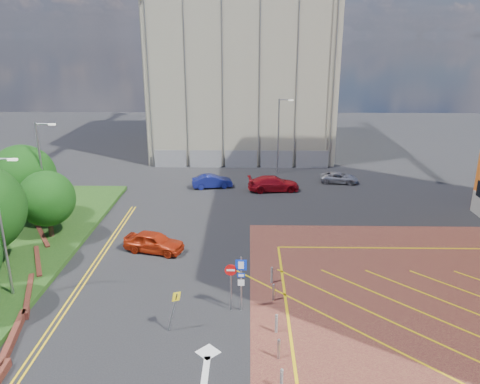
{
  "coord_description": "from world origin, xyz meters",
  "views": [
    {
      "loc": [
        0.87,
        -21.1,
        14.2
      ],
      "look_at": [
        0.37,
        4.8,
        5.52
      ],
      "focal_mm": 35.0,
      "sensor_mm": 36.0,
      "label": 1
    }
  ],
  "objects_px": {
    "lamp_back": "(279,133)",
    "sign_cluster": "(237,278)",
    "car_silver_back": "(339,178)",
    "car_blue_back": "(212,181)",
    "tree_c": "(47,199)",
    "tree_d": "(23,177)",
    "lamp_left_near": "(2,222)",
    "warning_sign": "(174,306)",
    "car_red_left": "(154,242)",
    "car_red_back": "(274,184)",
    "lamp_left_far": "(43,171)"
  },
  "relations": [
    {
      "from": "lamp_left_near",
      "to": "car_red_left",
      "type": "height_order",
      "value": "lamp_left_near"
    },
    {
      "from": "lamp_back",
      "to": "lamp_left_near",
      "type": "bearing_deg",
      "value": -122.4
    },
    {
      "from": "car_red_left",
      "to": "car_red_back",
      "type": "bearing_deg",
      "value": -17.8
    },
    {
      "from": "lamp_back",
      "to": "car_blue_back",
      "type": "relative_size",
      "value": 2.05
    },
    {
      "from": "lamp_left_far",
      "to": "warning_sign",
      "type": "distance_m",
      "value": 17.71
    },
    {
      "from": "lamp_left_near",
      "to": "warning_sign",
      "type": "xyz_separation_m",
      "value": [
        9.62,
        -2.97,
        -3.23
      ]
    },
    {
      "from": "tree_c",
      "to": "lamp_left_far",
      "type": "xyz_separation_m",
      "value": [
        -0.92,
        2.0,
        1.47
      ]
    },
    {
      "from": "tree_d",
      "to": "lamp_back",
      "type": "height_order",
      "value": "lamp_back"
    },
    {
      "from": "car_blue_back",
      "to": "car_red_back",
      "type": "height_order",
      "value": "car_red_back"
    },
    {
      "from": "tree_c",
      "to": "lamp_back",
      "type": "bearing_deg",
      "value": 45.68
    },
    {
      "from": "lamp_back",
      "to": "sign_cluster",
      "type": "bearing_deg",
      "value": -97.97
    },
    {
      "from": "lamp_back",
      "to": "car_red_left",
      "type": "bearing_deg",
      "value": -116.13
    },
    {
      "from": "lamp_back",
      "to": "car_red_left",
      "type": "height_order",
      "value": "lamp_back"
    },
    {
      "from": "lamp_left_far",
      "to": "car_red_back",
      "type": "height_order",
      "value": "lamp_left_far"
    },
    {
      "from": "car_silver_back",
      "to": "lamp_back",
      "type": "bearing_deg",
      "value": 68.48
    },
    {
      "from": "lamp_left_far",
      "to": "car_silver_back",
      "type": "relative_size",
      "value": 2.1
    },
    {
      "from": "sign_cluster",
      "to": "car_blue_back",
      "type": "relative_size",
      "value": 0.82
    },
    {
      "from": "tree_c",
      "to": "car_blue_back",
      "type": "xyz_separation_m",
      "value": [
        10.8,
        12.6,
        -2.55
      ]
    },
    {
      "from": "car_red_back",
      "to": "tree_c",
      "type": "bearing_deg",
      "value": 118.74
    },
    {
      "from": "lamp_back",
      "to": "sign_cluster",
      "type": "xyz_separation_m",
      "value": [
        -3.78,
        -27.02,
        -2.41
      ]
    },
    {
      "from": "tree_d",
      "to": "lamp_left_near",
      "type": "distance_m",
      "value": 11.76
    },
    {
      "from": "car_red_left",
      "to": "car_red_back",
      "type": "distance_m",
      "value": 16.23
    },
    {
      "from": "sign_cluster",
      "to": "car_red_back",
      "type": "height_order",
      "value": "sign_cluster"
    },
    {
      "from": "car_red_back",
      "to": "lamp_back",
      "type": "bearing_deg",
      "value": -13.78
    },
    {
      "from": "tree_c",
      "to": "car_red_left",
      "type": "relative_size",
      "value": 1.17
    },
    {
      "from": "lamp_left_near",
      "to": "lamp_back",
      "type": "relative_size",
      "value": 1.0
    },
    {
      "from": "lamp_left_far",
      "to": "car_red_back",
      "type": "distance_m",
      "value": 20.59
    },
    {
      "from": "warning_sign",
      "to": "car_red_back",
      "type": "distance_m",
      "value": 23.55
    },
    {
      "from": "sign_cluster",
      "to": "car_silver_back",
      "type": "height_order",
      "value": "sign_cluster"
    },
    {
      "from": "car_silver_back",
      "to": "car_red_left",
      "type": "bearing_deg",
      "value": 145.16
    },
    {
      "from": "car_red_left",
      "to": "lamp_left_near",
      "type": "bearing_deg",
      "value": 147.86
    },
    {
      "from": "tree_c",
      "to": "car_silver_back",
      "type": "height_order",
      "value": "tree_c"
    },
    {
      "from": "car_red_back",
      "to": "lamp_left_far",
      "type": "bearing_deg",
      "value": 112.59
    },
    {
      "from": "lamp_left_near",
      "to": "sign_cluster",
      "type": "distance_m",
      "value": 13.04
    },
    {
      "from": "tree_d",
      "to": "lamp_left_far",
      "type": "relative_size",
      "value": 0.76
    },
    {
      "from": "lamp_back",
      "to": "car_silver_back",
      "type": "height_order",
      "value": "lamp_back"
    },
    {
      "from": "car_red_back",
      "to": "warning_sign",
      "type": "bearing_deg",
      "value": 158.72
    },
    {
      "from": "warning_sign",
      "to": "car_red_left",
      "type": "xyz_separation_m",
      "value": [
        -2.83,
        9.17,
        -0.72
      ]
    },
    {
      "from": "tree_d",
      "to": "car_blue_back",
      "type": "relative_size",
      "value": 1.56
    },
    {
      "from": "sign_cluster",
      "to": "warning_sign",
      "type": "distance_m",
      "value": 3.7
    },
    {
      "from": "lamp_back",
      "to": "car_blue_back",
      "type": "bearing_deg",
      "value": -141.49
    },
    {
      "from": "lamp_back",
      "to": "car_silver_back",
      "type": "relative_size",
      "value": 2.1
    },
    {
      "from": "car_red_left",
      "to": "car_red_back",
      "type": "relative_size",
      "value": 0.85
    },
    {
      "from": "lamp_left_far",
      "to": "car_silver_back",
      "type": "bearing_deg",
      "value": 27.01
    },
    {
      "from": "lamp_left_near",
      "to": "car_blue_back",
      "type": "height_order",
      "value": "lamp_left_near"
    },
    {
      "from": "lamp_back",
      "to": "car_silver_back",
      "type": "xyz_separation_m",
      "value": [
        5.97,
        -3.53,
        -3.83
      ]
    },
    {
      "from": "tree_d",
      "to": "lamp_back",
      "type": "relative_size",
      "value": 0.76
    },
    {
      "from": "lamp_left_far",
      "to": "tree_d",
      "type": "bearing_deg",
      "value": 154.32
    },
    {
      "from": "lamp_left_near",
      "to": "car_red_left",
      "type": "bearing_deg",
      "value": 42.42
    },
    {
      "from": "lamp_left_far",
      "to": "warning_sign",
      "type": "bearing_deg",
      "value": -48.13
    }
  ]
}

